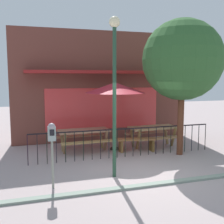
{
  "coord_description": "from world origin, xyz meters",
  "views": [
    {
      "loc": [
        -3.11,
        -6.71,
        2.64
      ],
      "look_at": [
        -0.34,
        2.2,
        1.48
      ],
      "focal_mm": 44.77,
      "sensor_mm": 36.0,
      "label": 1
    }
  ],
  "objects_px": {
    "picnic_table_left": "(84,134)",
    "street_lamp": "(114,75)",
    "street_tree": "(182,60)",
    "parking_meter_near": "(52,138)",
    "patio_umbrella": "(115,88)",
    "picnic_table_right": "(153,131)",
    "patio_bench": "(137,142)"
  },
  "relations": [
    {
      "from": "picnic_table_left",
      "to": "picnic_table_right",
      "type": "distance_m",
      "value": 2.65
    },
    {
      "from": "patio_bench",
      "to": "street_tree",
      "type": "distance_m",
      "value": 3.22
    },
    {
      "from": "parking_meter_near",
      "to": "patio_bench",
      "type": "bearing_deg",
      "value": 38.01
    },
    {
      "from": "patio_bench",
      "to": "parking_meter_near",
      "type": "xyz_separation_m",
      "value": [
        -3.17,
        -2.47,
        0.87
      ]
    },
    {
      "from": "picnic_table_left",
      "to": "picnic_table_right",
      "type": "xyz_separation_m",
      "value": [
        2.64,
        -0.17,
        0.0
      ]
    },
    {
      "from": "patio_umbrella",
      "to": "street_tree",
      "type": "relative_size",
      "value": 0.54
    },
    {
      "from": "picnic_table_left",
      "to": "patio_umbrella",
      "type": "relative_size",
      "value": 0.75
    },
    {
      "from": "street_tree",
      "to": "picnic_table_right",
      "type": "bearing_deg",
      "value": 107.9
    },
    {
      "from": "picnic_table_right",
      "to": "parking_meter_near",
      "type": "relative_size",
      "value": 1.17
    },
    {
      "from": "patio_bench",
      "to": "street_tree",
      "type": "xyz_separation_m",
      "value": [
        1.28,
        -0.78,
        2.85
      ]
    },
    {
      "from": "picnic_table_left",
      "to": "street_lamp",
      "type": "distance_m",
      "value": 3.52
    },
    {
      "from": "patio_bench",
      "to": "picnic_table_left",
      "type": "bearing_deg",
      "value": 159.4
    },
    {
      "from": "patio_umbrella",
      "to": "picnic_table_right",
      "type": "bearing_deg",
      "value": -1.51
    },
    {
      "from": "picnic_table_right",
      "to": "patio_bench",
      "type": "relative_size",
      "value": 1.29
    },
    {
      "from": "parking_meter_near",
      "to": "patio_umbrella",
      "type": "bearing_deg",
      "value": 49.98
    },
    {
      "from": "picnic_table_left",
      "to": "patio_bench",
      "type": "xyz_separation_m",
      "value": [
        1.77,
        -0.67,
        -0.26
      ]
    },
    {
      "from": "street_tree",
      "to": "street_lamp",
      "type": "xyz_separation_m",
      "value": [
        -2.81,
        -1.39,
        -0.51
      ]
    },
    {
      "from": "patio_umbrella",
      "to": "parking_meter_near",
      "type": "xyz_separation_m",
      "value": [
        -2.53,
        -3.01,
        -1.04
      ]
    },
    {
      "from": "patio_umbrella",
      "to": "street_tree",
      "type": "height_order",
      "value": "street_tree"
    },
    {
      "from": "parking_meter_near",
      "to": "street_lamp",
      "type": "height_order",
      "value": "street_lamp"
    },
    {
      "from": "picnic_table_right",
      "to": "parking_meter_near",
      "type": "bearing_deg",
      "value": -143.66
    },
    {
      "from": "picnic_table_left",
      "to": "picnic_table_right",
      "type": "bearing_deg",
      "value": -3.63
    },
    {
      "from": "street_lamp",
      "to": "picnic_table_left",
      "type": "bearing_deg",
      "value": 94.99
    },
    {
      "from": "street_lamp",
      "to": "street_tree",
      "type": "bearing_deg",
      "value": 26.26
    },
    {
      "from": "patio_bench",
      "to": "street_lamp",
      "type": "relative_size",
      "value": 0.35
    },
    {
      "from": "picnic_table_left",
      "to": "street_tree",
      "type": "distance_m",
      "value": 4.26
    },
    {
      "from": "patio_umbrella",
      "to": "parking_meter_near",
      "type": "distance_m",
      "value": 4.07
    },
    {
      "from": "picnic_table_right",
      "to": "street_lamp",
      "type": "height_order",
      "value": "street_lamp"
    },
    {
      "from": "street_tree",
      "to": "parking_meter_near",
      "type": "bearing_deg",
      "value": -159.12
    },
    {
      "from": "picnic_table_right",
      "to": "street_tree",
      "type": "height_order",
      "value": "street_tree"
    },
    {
      "from": "picnic_table_right",
      "to": "street_lamp",
      "type": "xyz_separation_m",
      "value": [
        -2.4,
        -2.66,
        2.08
      ]
    },
    {
      "from": "picnic_table_left",
      "to": "parking_meter_near",
      "type": "relative_size",
      "value": 1.17
    }
  ]
}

